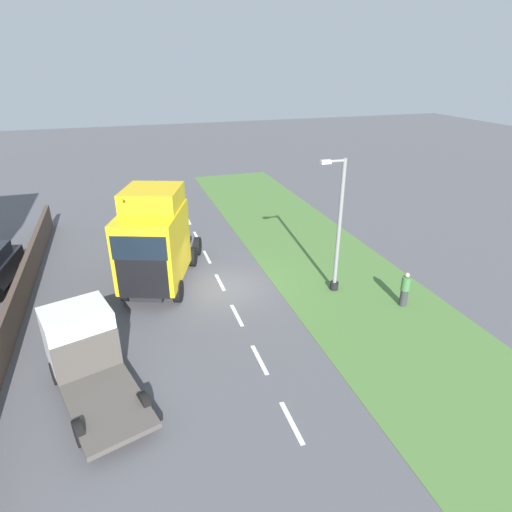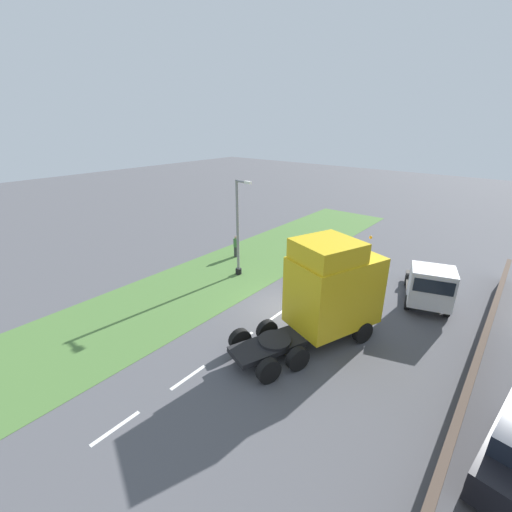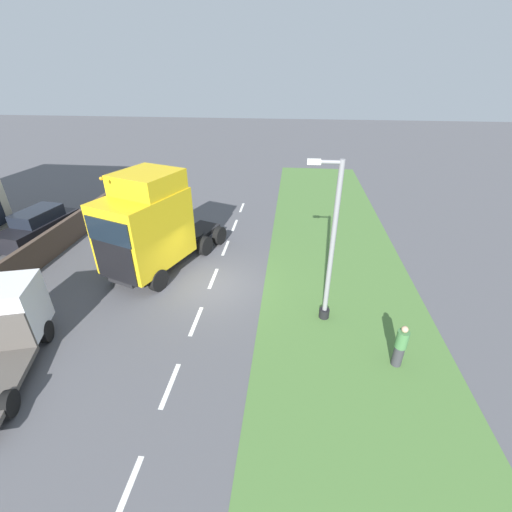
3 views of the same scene
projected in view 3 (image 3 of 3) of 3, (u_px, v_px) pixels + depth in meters
ground_plane at (210, 286)px, 15.94m from camera, size 120.00×120.00×0.00m
grass_verge at (341, 294)px, 15.37m from camera, size 7.00×44.00×0.01m
lane_markings at (213, 278)px, 16.55m from camera, size 0.16×21.00×0.00m
boundary_wall at (26, 262)px, 16.43m from camera, size 0.25×24.00×1.47m
lorry_cab at (149, 226)px, 15.88m from camera, size 4.86×7.47×5.09m
flatbed_truck at (2, 323)px, 11.60m from camera, size 3.57×5.65×2.57m
parked_car at (40, 226)px, 19.62m from camera, size 2.40×4.86×1.93m
lamp_post at (329, 256)px, 12.60m from camera, size 1.33×0.41×6.39m
pedestrian at (400, 346)px, 11.37m from camera, size 0.39×0.39×1.66m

